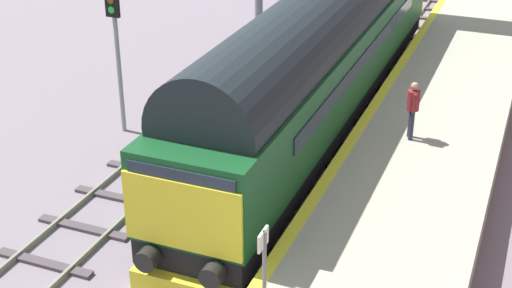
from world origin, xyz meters
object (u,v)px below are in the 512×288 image
at_px(signal_post_mid, 116,39).
at_px(waiting_passenger, 413,105).
at_px(diesel_locomotive, 324,49).
at_px(platform_number_sign, 264,256).

xyz_separation_m(signal_post_mid, waiting_passenger, (8.76, 0.74, -1.00)).
distance_m(diesel_locomotive, platform_number_sign, 10.54).
bearing_deg(platform_number_sign, diesel_locomotive, 101.39).
bearing_deg(platform_number_sign, signal_post_mid, 135.62).
relative_size(diesel_locomotive, waiting_passenger, 11.89).
distance_m(signal_post_mid, platform_number_sign, 10.72).
height_order(signal_post_mid, waiting_passenger, signal_post_mid).
bearing_deg(waiting_passenger, signal_post_mid, 75.56).
relative_size(signal_post_mid, platform_number_sign, 2.84).
xyz_separation_m(diesel_locomotive, waiting_passenger, (3.20, -2.11, -0.50)).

